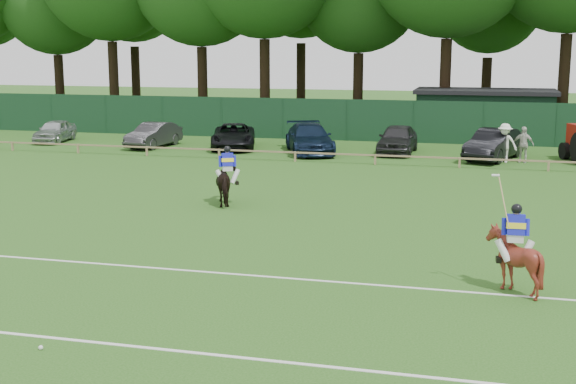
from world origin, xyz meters
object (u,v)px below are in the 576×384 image
(suv_black, at_px, (233,136))
(polo_ball, at_px, (41,348))
(horse_dark, at_px, (228,183))
(spectator_mid, at_px, (523,144))
(spectator_left, at_px, (505,143))
(sedan_navy, at_px, (309,139))
(sedan_silver, at_px, (55,131))
(estate_black, at_px, (494,144))
(utility_shed, at_px, (484,114))
(horse_chestnut, at_px, (514,260))
(hatch_grey, at_px, (398,139))
(sedan_grey, at_px, (153,135))

(suv_black, distance_m, polo_ball, 28.96)
(suv_black, bearing_deg, horse_dark, -88.37)
(spectator_mid, height_order, polo_ball, spectator_mid)
(suv_black, xyz_separation_m, spectator_left, (14.56, -1.54, 0.27))
(polo_ball, bearing_deg, sedan_navy, 92.29)
(sedan_silver, height_order, suv_black, suv_black)
(estate_black, bearing_deg, polo_ball, -87.62)
(polo_ball, height_order, utility_shed, utility_shed)
(horse_chestnut, xyz_separation_m, hatch_grey, (-5.32, 22.87, 0.01))
(horse_chestnut, distance_m, polo_ball, 10.63)
(polo_ball, bearing_deg, hatch_grey, 83.11)
(sedan_navy, height_order, spectator_mid, spectator_mid)
(hatch_grey, xyz_separation_m, estate_black, (4.96, -1.17, 0.01))
(suv_black, bearing_deg, estate_black, -19.26)
(sedan_silver, bearing_deg, polo_ball, -68.69)
(sedan_navy, distance_m, hatch_grey, 4.70)
(sedan_grey, xyz_separation_m, polo_ball, (10.20, -27.89, -0.65))
(spectator_mid, height_order, utility_shed, utility_shed)
(suv_black, distance_m, spectator_left, 14.64)
(spectator_left, bearing_deg, estate_black, 139.27)
(sedan_grey, height_order, utility_shed, utility_shed)
(sedan_navy, distance_m, spectator_mid, 10.97)
(horse_chestnut, height_order, spectator_mid, spectator_mid)
(sedan_navy, relative_size, estate_black, 1.13)
(horse_dark, height_order, polo_ball, horse_dark)
(suv_black, height_order, sedan_navy, sedan_navy)
(suv_black, bearing_deg, sedan_navy, -23.85)
(sedan_silver, xyz_separation_m, hatch_grey, (20.40, 0.15, 0.11))
(spectator_left, xyz_separation_m, spectator_mid, (0.88, 0.22, -0.07))
(sedan_grey, height_order, estate_black, estate_black)
(sedan_navy, bearing_deg, estate_black, -22.25)
(polo_ball, bearing_deg, horse_dark, 93.94)
(horse_chestnut, height_order, estate_black, estate_black)
(spectator_left, bearing_deg, sedan_navy, -169.62)
(sedan_navy, relative_size, utility_shed, 0.64)
(sedan_navy, xyz_separation_m, estate_black, (9.56, -0.17, 0.01))
(sedan_grey, xyz_separation_m, hatch_grey, (13.68, 0.91, 0.08))
(horse_chestnut, relative_size, utility_shed, 0.18)
(suv_black, distance_m, utility_shed, 15.81)
(spectator_mid, relative_size, utility_shed, 0.21)
(suv_black, distance_m, spectator_mid, 15.50)
(horse_dark, bearing_deg, horse_chestnut, 116.04)
(horse_dark, xyz_separation_m, estate_black, (9.40, 13.81, 0.00))
(sedan_navy, height_order, polo_ball, sedan_navy)
(sedan_silver, bearing_deg, hatch_grey, -8.84)
(utility_shed, bearing_deg, suv_black, -148.80)
(horse_chestnut, bearing_deg, utility_shed, -92.38)
(spectator_left, relative_size, utility_shed, 0.23)
(horse_chestnut, relative_size, polo_ball, 16.89)
(horse_chestnut, bearing_deg, sedan_navy, -69.69)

